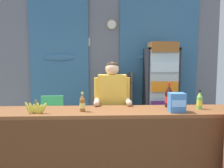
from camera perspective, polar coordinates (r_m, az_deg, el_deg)
name	(u,v)px	position (r m, az deg, el deg)	size (l,w,h in m)	color
ground_plane	(111,159)	(3.79, -0.34, -17.94)	(7.30, 7.30, 0.00)	slate
back_wall_curtained	(109,63)	(5.20, -0.71, 5.28)	(4.96, 0.22, 2.88)	slate
stall_counter	(116,141)	(2.82, 0.98, -13.79)	(3.77, 0.58, 0.93)	brown
drink_fridge	(161,85)	(4.87, 11.94, -0.25)	(0.64, 0.62, 1.89)	#232328
bottle_shelf_rack	(120,101)	(4.98, 2.05, -4.27)	(0.48, 0.28, 1.27)	brown
plastic_lawn_chair	(51,116)	(4.50, -14.64, -7.68)	(0.46, 0.46, 0.86)	#4CC675
shopkeeper	(112,101)	(3.32, 0.02, -4.28)	(0.51, 0.42, 1.51)	#28282D
soda_bottle_cola	(169,97)	(3.08, 13.76, -3.08)	(0.09, 0.09, 0.31)	black
soda_bottle_iced_tea	(82,103)	(2.76, -7.28, -4.71)	(0.07, 0.07, 0.23)	brown
soda_bottle_lime_soda	(200,101)	(3.08, 20.69, -3.88)	(0.07, 0.07, 0.24)	#75C64C
snack_box_biscuit	(177,102)	(2.81, 15.60, -4.38)	(0.18, 0.15, 0.22)	#3D75B7
banana_bunch	(36,108)	(2.77, -18.18, -5.67)	(0.27, 0.06, 0.16)	#DBCC42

